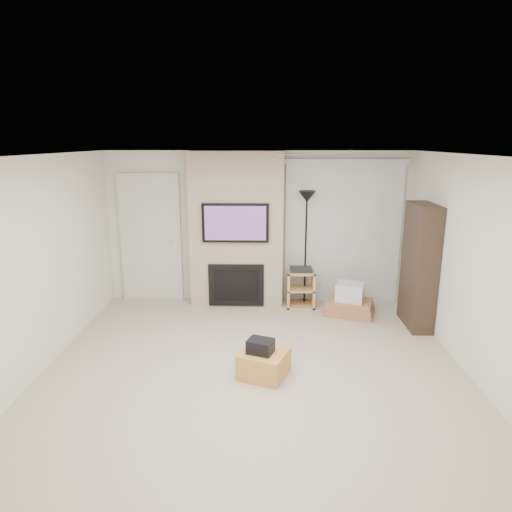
{
  "coord_description": "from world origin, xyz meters",
  "views": [
    {
      "loc": [
        0.14,
        -4.72,
        2.65
      ],
      "look_at": [
        0.0,
        1.2,
        1.15
      ],
      "focal_mm": 32.0,
      "sensor_mm": 36.0,
      "label": 1
    }
  ],
  "objects_px": {
    "box_stack": "(349,302)",
    "ottoman": "(264,363)",
    "av_stand": "(301,286)",
    "floor_lamp": "(306,216)",
    "bookshelf": "(419,266)"
  },
  "relations": [
    {
      "from": "box_stack",
      "to": "ottoman",
      "type": "bearing_deg",
      "value": -123.82
    },
    {
      "from": "ottoman",
      "to": "box_stack",
      "type": "distance_m",
      "value": 2.38
    },
    {
      "from": "ottoman",
      "to": "av_stand",
      "type": "xyz_separation_m",
      "value": [
        0.58,
        2.31,
        0.2
      ]
    },
    {
      "from": "floor_lamp",
      "to": "av_stand",
      "type": "bearing_deg",
      "value": -123.71
    },
    {
      "from": "av_stand",
      "to": "box_stack",
      "type": "relative_size",
      "value": 0.75
    },
    {
      "from": "ottoman",
      "to": "bookshelf",
      "type": "xyz_separation_m",
      "value": [
        2.22,
        1.56,
        0.75
      ]
    },
    {
      "from": "av_stand",
      "to": "bookshelf",
      "type": "bearing_deg",
      "value": -24.47
    },
    {
      "from": "av_stand",
      "to": "bookshelf",
      "type": "relative_size",
      "value": 0.37
    },
    {
      "from": "ottoman",
      "to": "floor_lamp",
      "type": "xyz_separation_m",
      "value": [
        0.65,
        2.42,
        1.33
      ]
    },
    {
      "from": "av_stand",
      "to": "box_stack",
      "type": "distance_m",
      "value": 0.83
    },
    {
      "from": "floor_lamp",
      "to": "box_stack",
      "type": "height_order",
      "value": "floor_lamp"
    },
    {
      "from": "ottoman",
      "to": "bookshelf",
      "type": "height_order",
      "value": "bookshelf"
    },
    {
      "from": "bookshelf",
      "to": "box_stack",
      "type": "bearing_deg",
      "value": 154.85
    },
    {
      "from": "av_stand",
      "to": "floor_lamp",
      "type": "bearing_deg",
      "value": 56.29
    },
    {
      "from": "av_stand",
      "to": "bookshelf",
      "type": "xyz_separation_m",
      "value": [
        1.64,
        -0.75,
        0.55
      ]
    }
  ]
}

